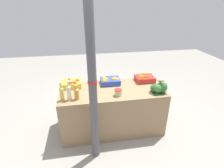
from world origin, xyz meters
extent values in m
plane|color=gray|center=(0.00, 0.00, 0.00)|extent=(10.00, 10.00, 0.00)
cube|color=#937551|center=(0.00, 0.00, 0.39)|extent=(1.73, 0.78, 0.78)
cylinder|color=#4C4C51|center=(-0.35, -0.59, 1.11)|extent=(0.11, 0.11, 2.22)
cylinder|color=red|center=(-0.35, -0.59, 1.22)|extent=(0.12, 0.12, 0.03)
cube|color=gold|center=(-0.67, 0.23, 0.83)|extent=(0.33, 0.27, 0.09)
sphere|color=#BC562D|center=(-0.69, 0.17, 0.87)|extent=(0.08, 0.08, 0.08)
sphere|color=#BC562D|center=(-0.71, 0.32, 0.87)|extent=(0.06, 0.06, 0.06)
sphere|color=red|center=(-0.60, 0.14, 0.87)|extent=(0.06, 0.06, 0.06)
sphere|color=red|center=(-0.68, 0.14, 0.87)|extent=(0.07, 0.07, 0.07)
sphere|color=#BC562D|center=(-0.62, 0.18, 0.87)|extent=(0.08, 0.08, 0.08)
sphere|color=#BC562D|center=(-0.56, 0.25, 0.87)|extent=(0.07, 0.07, 0.07)
sphere|color=#BC562D|center=(-0.71, 0.19, 0.87)|extent=(0.07, 0.07, 0.07)
cube|color=#2847B7|center=(0.01, 0.23, 0.83)|extent=(0.33, 0.27, 0.09)
sphere|color=orange|center=(0.12, 0.19, 0.86)|extent=(0.08, 0.08, 0.08)
sphere|color=orange|center=(-0.11, 0.16, 0.87)|extent=(0.08, 0.08, 0.08)
sphere|color=orange|center=(-0.09, 0.22, 0.86)|extent=(0.07, 0.07, 0.07)
sphere|color=orange|center=(-0.10, 0.19, 0.86)|extent=(0.07, 0.07, 0.07)
sphere|color=orange|center=(-0.10, 0.27, 0.87)|extent=(0.09, 0.09, 0.09)
sphere|color=orange|center=(-0.09, 0.16, 0.86)|extent=(0.09, 0.09, 0.09)
sphere|color=orange|center=(0.09, 0.22, 0.87)|extent=(0.08, 0.08, 0.08)
sphere|color=orange|center=(0.06, 0.19, 0.87)|extent=(0.08, 0.08, 0.08)
sphere|color=orange|center=(-0.07, 0.20, 0.87)|extent=(0.08, 0.08, 0.08)
cube|color=red|center=(0.65, 0.23, 0.83)|extent=(0.33, 0.27, 0.09)
cone|color=orange|center=(0.62, 0.23, 0.88)|extent=(0.14, 0.06, 0.03)
cone|color=orange|center=(0.69, 0.30, 0.90)|extent=(0.15, 0.07, 0.03)
cone|color=orange|center=(0.60, 0.20, 0.89)|extent=(0.14, 0.03, 0.02)
cone|color=orange|center=(0.58, 0.23, 0.89)|extent=(0.14, 0.03, 0.03)
cone|color=orange|center=(0.64, 0.22, 0.89)|extent=(0.13, 0.05, 0.03)
cone|color=orange|center=(0.64, 0.28, 0.89)|extent=(0.15, 0.07, 0.02)
cone|color=orange|center=(0.70, 0.20, 0.89)|extent=(0.16, 0.08, 0.02)
cone|color=orange|center=(0.67, 0.23, 0.89)|extent=(0.15, 0.06, 0.02)
cone|color=orange|center=(0.73, 0.18, 0.89)|extent=(0.12, 0.07, 0.03)
cone|color=orange|center=(0.57, 0.12, 0.88)|extent=(0.15, 0.05, 0.03)
cube|color=#2D602D|center=(0.72, -0.23, 0.79)|extent=(0.22, 0.18, 0.01)
ellipsoid|color=#387033|center=(0.74, -0.24, 0.88)|extent=(0.13, 0.13, 0.16)
cylinder|color=#B2C693|center=(0.74, -0.24, 0.80)|extent=(0.03, 0.03, 0.02)
ellipsoid|color=#387033|center=(0.78, -0.26, 0.88)|extent=(0.13, 0.13, 0.17)
cylinder|color=#B2C693|center=(0.78, -0.26, 0.80)|extent=(0.03, 0.03, 0.02)
ellipsoid|color=#2D602D|center=(0.79, -0.22, 0.87)|extent=(0.14, 0.14, 0.16)
cylinder|color=#B2C693|center=(0.79, -0.22, 0.80)|extent=(0.03, 0.03, 0.02)
ellipsoid|color=#2D602D|center=(0.66, -0.22, 0.86)|extent=(0.15, 0.15, 0.13)
cylinder|color=#B2C693|center=(0.66, -0.22, 0.80)|extent=(0.03, 0.03, 0.02)
ellipsoid|color=#427F3D|center=(0.69, -0.26, 0.88)|extent=(0.14, 0.14, 0.14)
cylinder|color=#B2C693|center=(0.69, -0.26, 0.80)|extent=(0.03, 0.03, 0.02)
cylinder|color=gold|center=(-0.78, -0.22, 0.88)|extent=(0.06, 0.06, 0.19)
cone|color=gold|center=(-0.78, -0.22, 0.99)|extent=(0.06, 0.06, 0.03)
cylinder|color=gold|center=(-0.78, -0.22, 1.03)|extent=(0.03, 0.03, 0.05)
cylinder|color=gold|center=(-0.78, -0.22, 1.06)|extent=(0.03, 0.03, 0.01)
cylinder|color=beige|center=(-0.68, -0.22, 0.89)|extent=(0.07, 0.07, 0.22)
cone|color=beige|center=(-0.68, -0.22, 1.01)|extent=(0.07, 0.07, 0.03)
cylinder|color=beige|center=(-0.68, -0.22, 1.05)|extent=(0.03, 0.03, 0.05)
cylinder|color=silver|center=(-0.68, -0.22, 1.08)|extent=(0.03, 0.03, 0.01)
cylinder|color=gold|center=(-0.57, -0.22, 0.86)|extent=(0.07, 0.07, 0.16)
cone|color=gold|center=(-0.57, -0.22, 0.95)|extent=(0.07, 0.07, 0.02)
cylinder|color=gold|center=(-0.57, -0.22, 0.98)|extent=(0.03, 0.03, 0.04)
cylinder|color=gold|center=(-0.57, -0.22, 1.01)|extent=(0.04, 0.04, 0.01)
cylinder|color=#B2C684|center=(0.06, -0.21, 0.83)|extent=(0.11, 0.11, 0.09)
cylinder|color=red|center=(0.06, -0.21, 0.88)|extent=(0.11, 0.11, 0.01)
cube|color=#4C3D2D|center=(0.72, -0.25, 0.97)|extent=(0.02, 0.02, 0.01)
ellipsoid|color=#7A664C|center=(0.72, -0.25, 0.99)|extent=(0.08, 0.06, 0.04)
sphere|color=#897556|center=(0.76, -0.27, 1.00)|extent=(0.03, 0.03, 0.03)
cone|color=#4C3D28|center=(0.77, -0.28, 1.00)|extent=(0.02, 0.01, 0.01)
cube|color=#7A664C|center=(0.68, -0.23, 1.00)|extent=(0.04, 0.03, 0.01)
camera|label=1|loc=(-0.43, -2.56, 2.12)|focal=28.00mm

